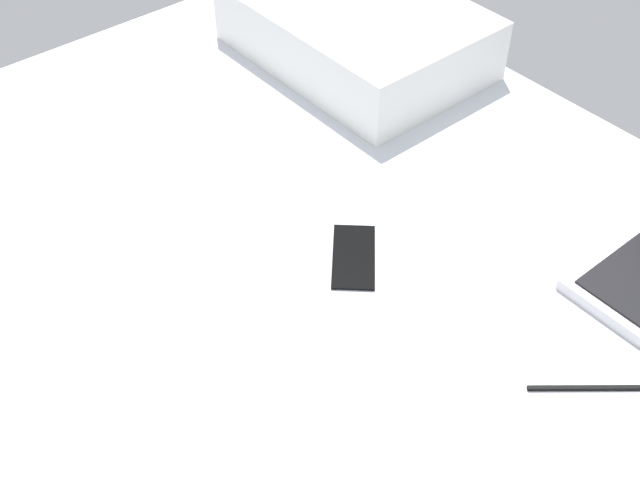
# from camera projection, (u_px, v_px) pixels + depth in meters

# --- Properties ---
(bed_mattress) EXTENTS (1.80, 1.40, 0.18)m
(bed_mattress) POSITION_uv_depth(u_px,v_px,m) (319.00, 317.00, 1.35)
(bed_mattress) COLOR #B7BCC6
(bed_mattress) RESTS_ON ground
(cell_phone) EXTENTS (0.15, 0.14, 0.01)m
(cell_phone) POSITION_uv_depth(u_px,v_px,m) (354.00, 257.00, 1.32)
(cell_phone) COLOR black
(cell_phone) RESTS_ON bed_mattress
(pillow) EXTENTS (0.52, 0.36, 0.13)m
(pillow) POSITION_uv_depth(u_px,v_px,m) (356.00, 31.00, 1.71)
(pillow) COLOR white
(pillow) RESTS_ON bed_mattress
(charger_cable) EXTENTS (0.11, 0.13, 0.01)m
(charger_cable) POSITION_uv_depth(u_px,v_px,m) (588.00, 388.00, 1.13)
(charger_cable) COLOR black
(charger_cable) RESTS_ON bed_mattress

